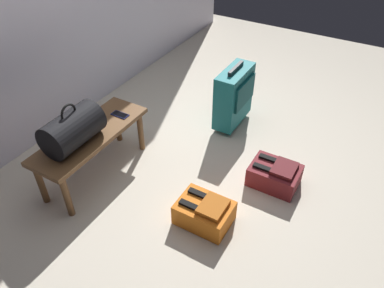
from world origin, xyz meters
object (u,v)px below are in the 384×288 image
duffel_bag_black (73,129)px  backpack_orange (205,212)px  bench (91,139)px  suitcase_upright_teal (234,96)px  cell_phone (120,115)px  backpack_maroon (275,175)px

duffel_bag_black → backpack_orange: size_ratio=1.16×
bench → suitcase_upright_teal: (1.19, -0.66, -0.03)m
duffel_bag_black → cell_phone: bearing=-5.9°
suitcase_upright_teal → backpack_orange: 1.27m
duffel_bag_black → backpack_orange: bearing=-82.1°
duffel_bag_black → suitcase_upright_teal: bearing=-26.4°
cell_phone → suitcase_upright_teal: 1.08m
bench → backpack_maroon: 1.46m
backpack_maroon → backpack_orange: same height
duffel_bag_black → cell_phone: duffel_bag_black is taller
bench → duffel_bag_black: bearing=-180.0°
duffel_bag_black → suitcase_upright_teal: duffel_bag_black is taller
bench → cell_phone: cell_phone is taller
backpack_maroon → cell_phone: bearing=103.5°
cell_phone → backpack_orange: (-0.31, -0.96, -0.32)m
bench → backpack_maroon: bench is taller
duffel_bag_black → backpack_maroon: duffel_bag_black is taller
duffel_bag_black → backpack_maroon: 1.57m
suitcase_upright_teal → backpack_maroon: bearing=-132.2°
backpack_maroon → backpack_orange: 0.68m
suitcase_upright_teal → backpack_maroon: suitcase_upright_teal is taller
backpack_maroon → backpack_orange: (-0.62, 0.30, 0.00)m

